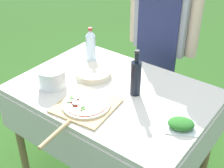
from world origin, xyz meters
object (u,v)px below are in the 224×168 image
at_px(mixing_tub, 52,78).
at_px(oil_bottle, 136,77).
at_px(herb_container, 181,124).
at_px(plate_stack, 93,73).
at_px(pizza_on_peel, 84,106).
at_px(prep_table, 113,103).
at_px(person_cook, 162,32).
at_px(water_bottle, 91,45).

bearing_deg(mixing_tub, oil_bottle, 26.97).
relative_size(herb_container, plate_stack, 0.84).
height_order(mixing_tub, plate_stack, mixing_tub).
bearing_deg(pizza_on_peel, oil_bottle, 55.83).
bearing_deg(prep_table, oil_bottle, 18.02).
height_order(person_cook, herb_container, person_cook).
bearing_deg(water_bottle, plate_stack, -46.41).
relative_size(mixing_tub, plate_stack, 0.71).
xyz_separation_m(prep_table, pizza_on_peel, (-0.02, -0.26, 0.12)).
bearing_deg(water_bottle, person_cook, 58.11).
relative_size(prep_table, pizza_on_peel, 2.13).
bearing_deg(mixing_tub, water_bottle, 95.77).
bearing_deg(pizza_on_peel, prep_table, 79.71).
distance_m(person_cook, plate_stack, 0.71).
bearing_deg(herb_container, person_cook, 125.28).
xyz_separation_m(oil_bottle, herb_container, (0.38, -0.13, -0.10)).
height_order(prep_table, pizza_on_peel, pizza_on_peel).
height_order(person_cook, mixing_tub, person_cook).
distance_m(person_cook, water_bottle, 0.60).
bearing_deg(oil_bottle, mixing_tub, -153.03).
xyz_separation_m(herb_container, plate_stack, (-0.73, 0.14, -0.01)).
bearing_deg(prep_table, herb_container, -8.74).
distance_m(water_bottle, plate_stack, 0.27).
distance_m(prep_table, herb_container, 0.54).
xyz_separation_m(pizza_on_peel, plate_stack, (-0.19, 0.31, 0.01)).
xyz_separation_m(person_cook, herb_container, (0.59, -0.83, -0.10)).
relative_size(pizza_on_peel, oil_bottle, 1.96).
relative_size(pizza_on_peel, herb_container, 2.81).
relative_size(person_cook, plate_stack, 6.33).
distance_m(oil_bottle, plate_stack, 0.36).
bearing_deg(water_bottle, prep_table, -32.13).
bearing_deg(prep_table, plate_stack, 164.64).
height_order(water_bottle, mixing_tub, water_bottle).
xyz_separation_m(prep_table, plate_stack, (-0.21, 0.06, 0.13)).
distance_m(prep_table, pizza_on_peel, 0.28).
xyz_separation_m(oil_bottle, water_bottle, (-0.52, 0.20, -0.00)).
bearing_deg(plate_stack, mixing_tub, -116.99).
bearing_deg(mixing_tub, herb_container, 7.90).
height_order(pizza_on_peel, water_bottle, water_bottle).
bearing_deg(plate_stack, prep_table, -15.36).
xyz_separation_m(oil_bottle, mixing_tub, (-0.48, -0.24, -0.06)).
bearing_deg(plate_stack, person_cook, 78.48).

